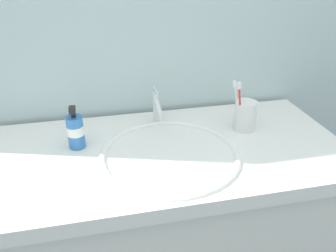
# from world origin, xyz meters

# --- Properties ---
(tiled_wall_back) EXTENTS (2.46, 0.04, 2.40)m
(tiled_wall_back) POSITION_xyz_m (0.00, 0.33, 1.20)
(tiled_wall_back) COLOR silver
(tiled_wall_back) RESTS_ON ground
(vanity_counter) EXTENTS (1.26, 0.58, 0.89)m
(vanity_counter) POSITION_xyz_m (0.00, 0.00, 0.45)
(vanity_counter) COLOR silver
(vanity_counter) RESTS_ON ground
(sink_basin) EXTENTS (0.46, 0.46, 0.11)m
(sink_basin) POSITION_xyz_m (0.03, -0.04, 0.86)
(sink_basin) COLOR white
(sink_basin) RESTS_ON vanity_counter
(faucet) EXTENTS (0.02, 0.14, 0.13)m
(faucet) POSITION_xyz_m (0.03, 0.18, 0.96)
(faucet) COLOR silver
(faucet) RESTS_ON sink_basin
(toothbrush_cup) EXTENTS (0.08, 0.08, 0.11)m
(toothbrush_cup) POSITION_xyz_m (0.33, 0.07, 0.95)
(toothbrush_cup) COLOR white
(toothbrush_cup) RESTS_ON vanity_counter
(toothbrush_red) EXTENTS (0.04, 0.01, 0.19)m
(toothbrush_red) POSITION_xyz_m (0.30, 0.06, 1.00)
(toothbrush_red) COLOR red
(toothbrush_red) RESTS_ON toothbrush_cup
(toothbrush_white) EXTENTS (0.04, 0.03, 0.18)m
(toothbrush_white) POSITION_xyz_m (0.30, 0.09, 1.00)
(toothbrush_white) COLOR white
(toothbrush_white) RESTS_ON toothbrush_cup
(soap_dispenser) EXTENTS (0.06, 0.06, 0.15)m
(soap_dispenser) POSITION_xyz_m (-0.26, 0.07, 0.95)
(soap_dispenser) COLOR #3372BF
(soap_dispenser) RESTS_ON vanity_counter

